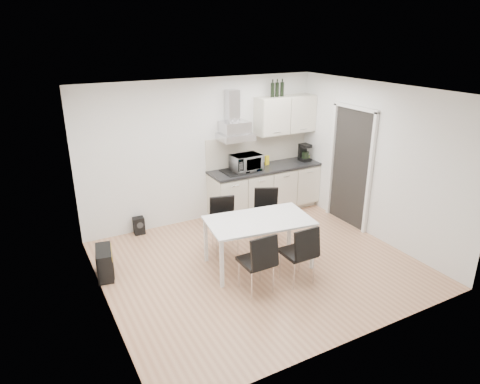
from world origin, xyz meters
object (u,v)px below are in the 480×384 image
object	(u,v)px
dining_table	(259,224)
chair_near_right	(298,253)
kitchenette	(266,170)
chair_far_right	(267,216)
guitar_amp	(105,263)
chair_near_left	(256,262)
chair_far_left	(225,226)
floor_speaker	(139,226)

from	to	relation	value
dining_table	chair_near_right	world-z (taller)	chair_near_right
kitchenette	chair_near_right	bearing A→B (deg)	-111.62
kitchenette	dining_table	distance (m)	2.12
chair_far_right	guitar_amp	xyz separation A→B (m)	(-2.66, 0.13, -0.22)
chair_near_left	kitchenette	bearing A→B (deg)	55.05
kitchenette	guitar_amp	size ratio (longest dim) A/B	4.62
chair_near_right	guitar_amp	bearing A→B (deg)	148.52
dining_table	chair_far_left	size ratio (longest dim) A/B	1.85
chair_far_left	floor_speaker	xyz separation A→B (m)	(-1.05, 1.28, -0.29)
chair_near_left	guitar_amp	xyz separation A→B (m)	(-1.74, 1.35, -0.22)
kitchenette	floor_speaker	xyz separation A→B (m)	(-2.49, 0.17, -0.68)
dining_table	chair_far_left	bearing A→B (deg)	119.46
chair_far_right	chair_near_left	world-z (taller)	same
kitchenette	chair_near_right	world-z (taller)	kitchenette
chair_far_right	chair_near_right	distance (m)	1.33
dining_table	chair_near_right	bearing A→B (deg)	-61.18
dining_table	chair_far_right	size ratio (longest dim) A/B	1.85
chair_near_right	floor_speaker	size ratio (longest dim) A/B	2.90
chair_near_left	guitar_amp	bearing A→B (deg)	141.37
kitchenette	guitar_amp	bearing A→B (deg)	-163.80
kitchenette	chair_far_right	bearing A→B (deg)	-120.70
chair_far_left	chair_far_right	bearing A→B (deg)	-165.01
dining_table	chair_near_right	distance (m)	0.73
dining_table	chair_far_right	distance (m)	0.88
dining_table	floor_speaker	xyz separation A→B (m)	(-1.30, 1.91, -0.53)
kitchenette	chair_near_left	size ratio (longest dim) A/B	2.86
dining_table	floor_speaker	bearing A→B (deg)	131.93
kitchenette	dining_table	size ratio (longest dim) A/B	1.55
kitchenette	dining_table	world-z (taller)	kitchenette
chair_far_left	chair_far_right	world-z (taller)	same
kitchenette	guitar_amp	distance (m)	3.51
chair_far_right	chair_near_left	distance (m)	1.53
chair_far_right	floor_speaker	distance (m)	2.25
guitar_amp	chair_far_right	bearing A→B (deg)	7.64
chair_far_left	guitar_amp	world-z (taller)	chair_far_left
dining_table	guitar_amp	distance (m)	2.31
chair_far_left	floor_speaker	world-z (taller)	chair_far_left
kitchenette	floor_speaker	bearing A→B (deg)	176.21
chair_near_right	floor_speaker	distance (m)	3.00
kitchenette	chair_near_left	world-z (taller)	kitchenette
chair_far_left	guitar_amp	distance (m)	1.89
guitar_amp	kitchenette	bearing A→B (deg)	26.70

